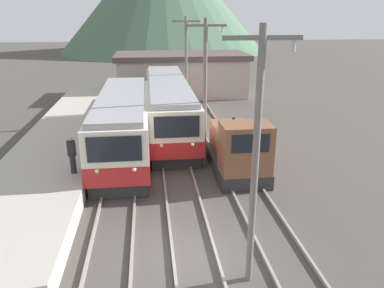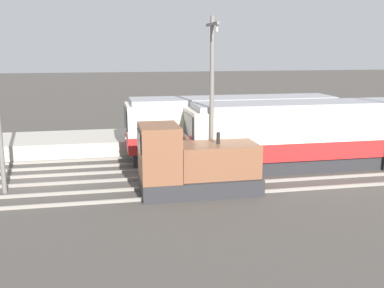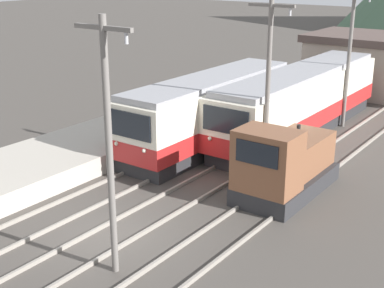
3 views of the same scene
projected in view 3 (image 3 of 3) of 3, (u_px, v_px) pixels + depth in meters
The scene contains 11 objects.
ground_plane at pixel (108, 236), 17.99m from camera, with size 200.00×200.00×0.00m, color #47423D.
track_left at pixel (56, 214), 19.41m from camera, with size 1.54×60.00×0.14m.
track_center at pixel (112, 235), 17.86m from camera, with size 1.54×60.00×0.14m.
track_right at pixel (184, 264), 16.19m from camera, with size 1.54×60.00×0.14m.
commuter_train_left at pixel (211, 113), 26.60m from camera, with size 2.84×12.04×3.46m.
commuter_train_center at pixel (300, 104), 28.36m from camera, with size 2.84×14.95×3.44m.
shunting_locomotive at pixel (284, 166), 20.85m from camera, with size 2.40×5.13×3.00m.
catenary_mast_near at pixel (109, 141), 14.64m from camera, with size 2.00×0.20×7.49m.
catenary_mast_mid at pixel (268, 83), 21.65m from camera, with size 2.00×0.20×7.49m.
catenary_mast_far at pixel (349, 54), 28.66m from camera, with size 2.00×0.20×7.49m.
person_on_platform at pixel (118, 123), 24.19m from camera, with size 0.38×0.38×1.74m.
Camera 3 is at (11.70, -11.32, 8.73)m, focal length 50.00 mm.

